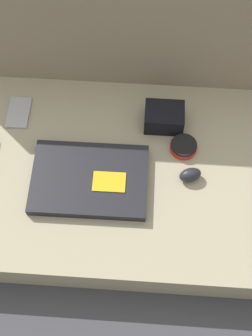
% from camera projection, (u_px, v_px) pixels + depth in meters
% --- Properties ---
extents(ground_plane, '(8.00, 8.00, 0.00)m').
position_uv_depth(ground_plane, '(126.00, 189.00, 1.44)').
color(ground_plane, '#38383D').
extents(couch_seat, '(1.18, 0.62, 0.12)m').
position_uv_depth(couch_seat, '(126.00, 181.00, 1.38)').
color(couch_seat, gray).
rests_on(couch_seat, ground_plane).
extents(couch_backrest, '(1.18, 0.20, 0.53)m').
position_uv_depth(couch_backrest, '(135.00, 27.00, 1.39)').
color(couch_backrest, '#7F705B').
rests_on(couch_backrest, ground_plane).
extents(laptop, '(0.32, 0.22, 0.03)m').
position_uv_depth(laptop, '(90.00, 180.00, 1.30)').
color(laptop, black).
rests_on(laptop, couch_seat).
extents(computer_mouse, '(0.07, 0.06, 0.04)m').
position_uv_depth(computer_mouse, '(190.00, 175.00, 1.30)').
color(computer_mouse, black).
rests_on(computer_mouse, couch_seat).
extents(speaker_puck, '(0.08, 0.08, 0.02)m').
position_uv_depth(speaker_puck, '(184.00, 147.00, 1.35)').
color(speaker_puck, red).
rests_on(speaker_puck, couch_seat).
extents(phone_silver, '(0.07, 0.11, 0.01)m').
position_uv_depth(phone_silver, '(19.00, 113.00, 1.41)').
color(phone_silver, '#99999E').
rests_on(phone_silver, couch_seat).
extents(camera_pouch, '(0.11, 0.09, 0.07)m').
position_uv_depth(camera_pouch, '(164.00, 117.00, 1.37)').
color(camera_pouch, black).
rests_on(camera_pouch, couch_seat).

